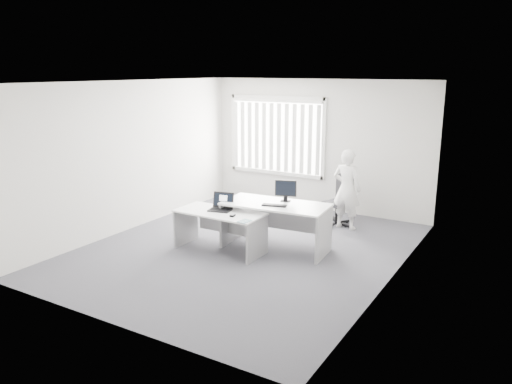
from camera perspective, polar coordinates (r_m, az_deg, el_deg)
The scene contains 18 objects.
ground at distance 8.59m, azimuth -1.30°, elevation -6.55°, with size 6.00×6.00×0.00m, color #585860.
wall_back at distance 10.83m, azimuth 7.12°, elevation 5.29°, with size 5.00×0.02×2.80m, color beige.
wall_front at distance 5.95m, azimuth -16.87°, elevation -2.32°, with size 5.00×0.02×2.80m, color beige.
wall_left at distance 9.74m, azimuth -13.96°, elevation 4.03°, with size 0.02×6.00×2.80m, color beige.
wall_right at distance 7.22m, azimuth 15.71°, elevation 0.58°, with size 0.02×6.00×2.80m, color beige.
ceiling at distance 8.05m, azimuth -1.42°, elevation 12.47°, with size 5.00×6.00×0.02m, color white.
window at distance 11.20m, azimuth 2.35°, elevation 6.45°, with size 2.32×0.06×1.76m, color silver.
blinds at distance 11.15m, azimuth 2.20°, elevation 6.26°, with size 2.20×0.10×1.50m, color white, non-canonical shape.
desk_near at distance 8.40m, azimuth -4.14°, elevation -3.50°, with size 1.50×0.71×0.68m.
desk_far at distance 8.43m, azimuth 2.24°, elevation -2.79°, with size 1.83×0.97×0.81m.
office_chair at distance 10.00m, azimuth 9.41°, elevation -1.92°, with size 0.73×0.73×0.99m.
person at distance 9.65m, azimuth 10.34°, elevation 0.32°, with size 0.56×0.37×1.54m, color silver.
laptop at distance 8.36m, azimuth -4.16°, elevation -1.21°, with size 0.37×0.32×0.28m, color black, non-canonical shape.
paper_sheet at distance 8.11m, azimuth -2.58°, elevation -2.70°, with size 0.31×0.22×0.00m, color white.
mouse at distance 8.06m, azimuth -2.69°, elevation -2.64°, with size 0.06×0.11×0.04m, color silver, non-canonical shape.
booklet at distance 7.80m, azimuth -1.33°, elevation -3.35°, with size 0.15×0.21×0.01m, color silver.
keyboard at distance 8.21m, azimuth 2.11°, elevation -1.54°, with size 0.41×0.14×0.02m, color black.
monitor at distance 8.46m, azimuth 3.41°, elevation 0.13°, with size 0.37×0.11×0.37m, color black, non-canonical shape.
Camera 1 is at (4.27, -6.82, 3.00)m, focal length 35.00 mm.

